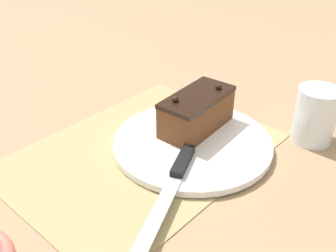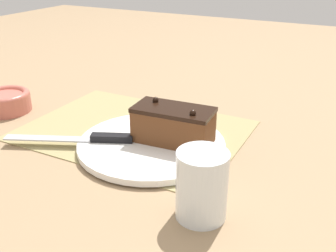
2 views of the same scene
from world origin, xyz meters
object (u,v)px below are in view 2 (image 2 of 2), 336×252
(chocolate_cake, at_px, (173,125))
(small_bowl, at_px, (6,101))
(cake_plate, at_px, (152,144))
(drinking_glass, at_px, (202,185))
(serving_knife, at_px, (90,138))

(chocolate_cake, relative_size, small_bowl, 1.36)
(cake_plate, height_order, small_bowl, small_bowl)
(chocolate_cake, xyz_separation_m, drinking_glass, (0.13, -0.17, 0.00))
(serving_knife, bearing_deg, chocolate_cake, -86.94)
(chocolate_cake, bearing_deg, serving_knife, -153.36)
(chocolate_cake, height_order, drinking_glass, drinking_glass)
(chocolate_cake, relative_size, drinking_glass, 1.51)
(small_bowl, bearing_deg, serving_knife, -11.49)
(chocolate_cake, bearing_deg, small_bowl, -178.44)
(cake_plate, bearing_deg, small_bowl, 178.76)
(chocolate_cake, distance_m, small_bowl, 0.44)
(drinking_glass, distance_m, small_bowl, 0.60)
(cake_plate, distance_m, chocolate_cake, 0.06)
(cake_plate, xyz_separation_m, serving_knife, (-0.11, -0.05, 0.01))
(small_bowl, bearing_deg, chocolate_cake, 1.56)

